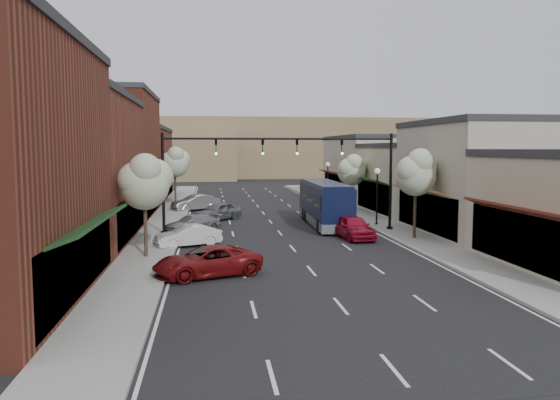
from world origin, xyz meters
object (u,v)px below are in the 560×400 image
object	(u,v)px
lamp_post_far	(328,176)
lamp_post_near	(377,187)
parked_car_a	(207,261)
tree_left_far	(175,162)
parked_car_b	(188,236)
parked_car_e	(196,203)
signal_mast_left	(198,168)
tree_left_near	(145,181)
parked_car_c	(192,224)
tree_right_far	(352,169)
parked_car_d	(218,211)
coach_bus	(325,203)
signal_mast_right	(358,167)
tree_right_near	(417,172)
red_hatchback	(353,227)

from	to	relation	value
lamp_post_far	lamp_post_near	bearing A→B (deg)	-90.00
parked_car_a	tree_left_far	bearing A→B (deg)	165.43
parked_car_b	parked_car_e	xyz separation A→B (m)	(0.00, 19.34, 0.11)
signal_mast_left	tree_left_near	xyz separation A→B (m)	(-2.63, -8.05, -0.40)
tree_left_far	parked_car_c	xyz separation A→B (m)	(2.12, -16.79, -3.98)
lamp_post_near	parked_car_a	size ratio (longest dim) A/B	0.88
parked_car_a	parked_car_b	distance (m)	8.04
tree_right_far	parked_car_d	distance (m)	13.70
coach_bus	parked_car_d	world-z (taller)	coach_bus
signal_mast_right	tree_right_near	world-z (taller)	signal_mast_right
signal_mast_right	tree_right_near	xyz separation A→B (m)	(2.73, -4.05, -0.17)
lamp_post_near	parked_car_d	world-z (taller)	lamp_post_near
tree_right_far	tree_left_far	distance (m)	17.66
tree_left_far	parked_car_c	world-z (taller)	tree_left_far
tree_left_near	tree_left_far	world-z (taller)	tree_left_far
tree_left_far	red_hatchback	bearing A→B (deg)	-58.69
red_hatchback	parked_car_a	distance (m)	13.41
tree_right_far	parked_car_b	world-z (taller)	tree_right_far
signal_mast_right	parked_car_a	size ratio (longest dim) A/B	1.63
signal_mast_right	parked_car_a	world-z (taller)	signal_mast_right
signal_mast_left	coach_bus	distance (m)	10.51
signal_mast_left	red_hatchback	size ratio (longest dim) A/B	1.80
tree_right_near	parked_car_b	world-z (taller)	tree_right_near
tree_right_near	red_hatchback	bearing A→B (deg)	164.71
signal_mast_right	lamp_post_near	world-z (taller)	signal_mast_right
lamp_post_near	parked_car_b	bearing A→B (deg)	-153.40
signal_mast_left	tree_right_near	xyz separation A→B (m)	(13.97, -4.05, -0.17)
parked_car_e	tree_left_far	bearing A→B (deg)	-175.21
tree_right_near	tree_left_near	bearing A→B (deg)	-166.45
parked_car_d	lamp_post_far	bearing A→B (deg)	91.18
signal_mast_left	tree_left_near	distance (m)	8.48
parked_car_a	lamp_post_far	bearing A→B (deg)	137.81
tree_right_near	parked_car_b	bearing A→B (deg)	-178.22
parked_car_d	tree_left_far	bearing A→B (deg)	156.16
parked_car_e	coach_bus	bearing A→B (deg)	12.79
red_hatchback	parked_car_c	world-z (taller)	red_hatchback
parked_car_b	tree_right_near	bearing A→B (deg)	70.56
lamp_post_near	parked_car_b	size ratio (longest dim) A/B	1.11
tree_left_near	parked_car_a	xyz separation A→B (m)	(3.24, -4.40, -3.52)
signal_mast_right	parked_car_d	world-z (taller)	signal_mast_right
parked_car_b	signal_mast_right	bearing A→B (deg)	89.65
tree_right_far	parked_car_c	xyz separation A→B (m)	(-14.48, -10.79, -3.37)
tree_left_near	tree_left_far	size ratio (longest dim) A/B	0.93
tree_right_near	tree_right_far	distance (m)	16.01
tree_right_far	lamp_post_far	distance (m)	8.13
tree_left_far	lamp_post_near	bearing A→B (deg)	-43.89
signal_mast_left	parked_car_e	size ratio (longest dim) A/B	1.77
signal_mast_left	parked_car_a	bearing A→B (deg)	-87.23
lamp_post_far	red_hatchback	size ratio (longest dim) A/B	0.97
signal_mast_right	signal_mast_left	size ratio (longest dim) A/B	1.00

